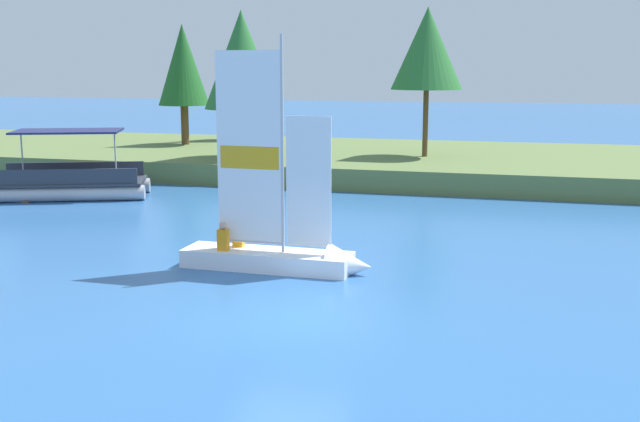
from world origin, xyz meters
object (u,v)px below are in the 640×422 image
shoreline_tree_midleft (240,59)px  shoreline_tree_midright (427,49)px  wooden_dock (56,185)px  sailboat (291,251)px  shoreline_tree_centre (242,60)px  pontoon_boat (71,181)px  shoreline_tree_left (183,65)px

shoreline_tree_midleft → shoreline_tree_midright: shoreline_tree_midright is taller
wooden_dock → sailboat: 17.03m
shoreline_tree_centre → sailboat: (7.09, -15.34, -5.00)m
shoreline_tree_centre → pontoon_boat: 9.68m
pontoon_boat → shoreline_tree_left: bearing=70.9°
shoreline_tree_left → wooden_dock: 11.74m
shoreline_tree_midleft → wooden_dock: bearing=-103.2°
shoreline_tree_midleft → wooden_dock: size_ratio=1.10×
shoreline_tree_left → shoreline_tree_centre: 7.52m
shoreline_tree_centre → pontoon_boat: size_ratio=1.03×
shoreline_tree_left → shoreline_tree_centre: size_ratio=0.96×
shoreline_tree_midleft → sailboat: (10.47, -23.99, -5.14)m
wooden_dock → pontoon_boat: bearing=-41.1°
sailboat → pontoon_boat: sailboat is taller
wooden_dock → shoreline_tree_midleft: bearing=76.8°
shoreline_tree_centre → shoreline_tree_midleft: bearing=111.3°
wooden_dock → shoreline_tree_midright: bearing=29.0°
shoreline_tree_left → sailboat: size_ratio=1.03×
shoreline_tree_left → pontoon_boat: size_ratio=0.99×
shoreline_tree_left → shoreline_tree_centre: (5.39, -5.23, 0.25)m
shoreline_tree_centre → wooden_dock: bearing=-141.5°
wooden_dock → sailboat: (13.74, -10.06, 0.32)m
shoreline_tree_midright → pontoon_boat: 17.16m
sailboat → pontoon_boat: size_ratio=0.96×
shoreline_tree_left → pontoon_boat: shoreline_tree_left is taller
sailboat → wooden_dock: bearing=144.7°
shoreline_tree_left → shoreline_tree_centre: shoreline_tree_centre is taller
shoreline_tree_midright → wooden_dock: 17.92m
shoreline_tree_midleft → pontoon_boat: size_ratio=1.05×
shoreline_tree_centre → wooden_dock: 10.02m
shoreline_tree_midleft → wooden_dock: 15.31m
shoreline_tree_left → shoreline_tree_midleft: size_ratio=0.94×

